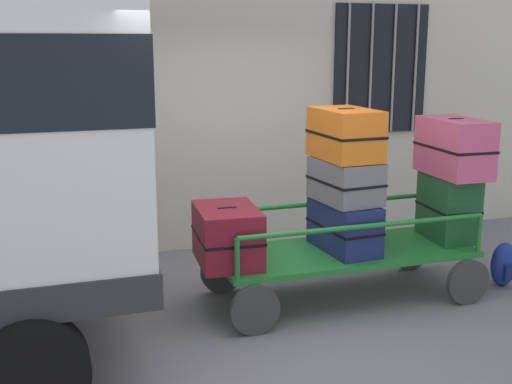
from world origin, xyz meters
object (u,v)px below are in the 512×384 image
suitcase_left_bottom (227,235)px  suitcase_midleft_top (345,134)px  suitcase_midleft_middle (345,181)px  suitcase_center_bottom (448,207)px  suitcase_center_middle (454,147)px  suitcase_midleft_bottom (344,226)px  backpack (504,265)px  luggage_cart (343,259)px

suitcase_left_bottom → suitcase_midleft_top: size_ratio=1.04×
suitcase_midleft_middle → suitcase_center_bottom: bearing=0.4°
suitcase_midleft_middle → suitcase_center_bottom: size_ratio=1.12×
suitcase_midleft_top → suitcase_center_middle: bearing=-2.7°
suitcase_left_bottom → suitcase_center_bottom: bearing=0.3°
suitcase_midleft_bottom → backpack: bearing=-7.6°
luggage_cart → suitcase_left_bottom: suitcase_left_bottom is taller
suitcase_center_middle → backpack: (0.52, -0.19, -1.14)m
suitcase_center_middle → luggage_cart: bearing=178.8°
suitcase_midleft_bottom → suitcase_center_bottom: size_ratio=1.24×
suitcase_midleft_top → suitcase_left_bottom: bearing=-178.3°
suitcase_midleft_top → suitcase_center_bottom: (1.10, -0.02, -0.75)m
suitcase_midleft_top → suitcase_center_bottom: 1.33m
suitcase_midleft_bottom → suitcase_midleft_top: bearing=90.0°
suitcase_left_bottom → suitcase_midleft_middle: bearing=0.1°
suitcase_center_middle → suitcase_center_bottom: bearing=90.0°
luggage_cart → backpack: size_ratio=5.55×
suitcase_left_bottom → backpack: bearing=-4.5°
suitcase_midleft_bottom → suitcase_midleft_top: 0.83m
suitcase_left_bottom → suitcase_midleft_bottom: suitcase_left_bottom is taller
suitcase_midleft_bottom → suitcase_center_bottom: (1.10, 0.01, 0.09)m
suitcase_midleft_middle → suitcase_midleft_top: size_ratio=0.96×
suitcase_midleft_top → suitcase_center_bottom: bearing=-1.2°
suitcase_center_middle → suitcase_midleft_bottom: bearing=178.9°
luggage_cart → suitcase_midleft_top: 1.15m
luggage_cart → suitcase_midleft_middle: 0.73m
suitcase_midleft_middle → suitcase_midleft_top: 0.42m
backpack → suitcase_left_bottom: bearing=175.5°
luggage_cart → suitcase_left_bottom: 1.15m
suitcase_center_bottom → suitcase_center_middle: size_ratio=0.79×
luggage_cart → suitcase_left_bottom: size_ratio=3.20×
suitcase_left_bottom → suitcase_center_bottom: (2.20, 0.01, 0.07)m
luggage_cart → suitcase_midleft_middle: bearing=-90.0°
suitcase_left_bottom → luggage_cart: bearing=0.2°
suitcase_center_middle → backpack: bearing=-20.4°
suitcase_midleft_bottom → suitcase_midleft_top: size_ratio=1.06×
luggage_cart → suitcase_center_middle: (1.10, -0.02, 0.98)m
suitcase_midleft_top → suitcase_center_middle: suitcase_midleft_top is taller
suitcase_midleft_top → suitcase_center_bottom: suitcase_midleft_top is taller
suitcase_midleft_top → suitcase_midleft_bottom: bearing=-90.0°
suitcase_center_middle → backpack: 1.27m
suitcase_midleft_middle → suitcase_midleft_top: bearing=90.0°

